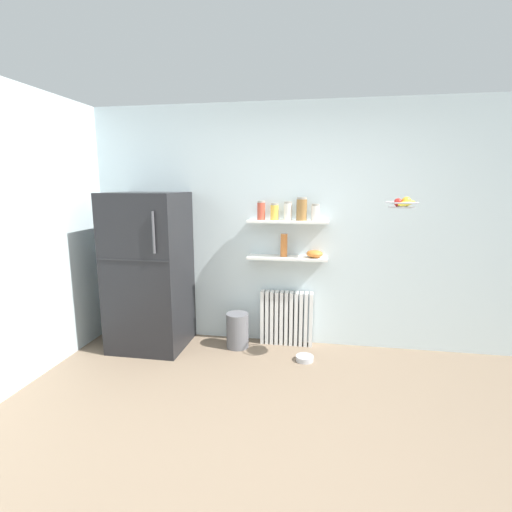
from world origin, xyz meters
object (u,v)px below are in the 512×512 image
(refrigerator, at_px, (149,271))
(storage_jar_3, at_px, (302,209))
(shelf_bowl, at_px, (315,254))
(storage_jar_2, at_px, (288,211))
(storage_jar_0, at_px, (261,210))
(storage_jar_4, at_px, (315,212))
(storage_jar_1, at_px, (274,212))
(radiator, at_px, (287,318))
(pet_food_bowl, at_px, (305,358))
(trash_bin, at_px, (237,330))
(hanging_fruit_basket, at_px, (403,203))
(vase, at_px, (284,245))

(refrigerator, bearing_deg, storage_jar_3, 8.67)
(storage_jar_3, bearing_deg, shelf_bowl, 0.00)
(storage_jar_2, relative_size, storage_jar_3, 0.82)
(storage_jar_0, bearing_deg, storage_jar_4, 0.00)
(refrigerator, xyz_separation_m, storage_jar_1, (1.32, 0.24, 0.64))
(radiator, bearing_deg, pet_food_bowl, -59.89)
(trash_bin, bearing_deg, hanging_fruit_basket, -11.50)
(storage_jar_0, height_order, storage_jar_2, storage_jar_0)
(refrigerator, distance_m, storage_jar_3, 1.75)
(hanging_fruit_basket, bearing_deg, refrigerator, 174.98)
(shelf_bowl, relative_size, pet_food_bowl, 0.97)
(refrigerator, relative_size, hanging_fruit_basket, 5.98)
(vase, relative_size, hanging_fruit_basket, 0.86)
(radiator, height_order, pet_food_bowl, radiator)
(storage_jar_2, bearing_deg, shelf_bowl, -0.00)
(storage_jar_0, xyz_separation_m, shelf_bowl, (0.57, 0.00, -0.45))
(vase, bearing_deg, storage_jar_0, -180.00)
(radiator, relative_size, vase, 2.48)
(storage_jar_2, xyz_separation_m, hanging_fruit_basket, (1.04, -0.46, 0.11))
(hanging_fruit_basket, bearing_deg, storage_jar_0, 160.68)
(radiator, distance_m, storage_jar_0, 1.22)
(storage_jar_4, height_order, trash_bin, storage_jar_4)
(trash_bin, relative_size, hanging_fruit_basket, 1.37)
(storage_jar_1, distance_m, storage_jar_3, 0.28)
(storage_jar_1, bearing_deg, storage_jar_3, 0.00)
(refrigerator, height_order, vase, refrigerator)
(storage_jar_3, distance_m, vase, 0.42)
(storage_jar_2, relative_size, trash_bin, 0.51)
(refrigerator, xyz_separation_m, storage_jar_3, (1.60, 0.24, 0.67))
(refrigerator, bearing_deg, hanging_fruit_basket, -5.02)
(refrigerator, bearing_deg, storage_jar_1, 10.49)
(storage_jar_3, height_order, hanging_fruit_basket, hanging_fruit_basket)
(storage_jar_3, height_order, vase, storage_jar_3)
(pet_food_bowl, height_order, hanging_fruit_basket, hanging_fruit_basket)
(refrigerator, bearing_deg, pet_food_bowl, -3.80)
(storage_jar_4, bearing_deg, pet_food_bowl, -99.33)
(storage_jar_0, distance_m, storage_jar_3, 0.42)
(trash_bin, bearing_deg, radiator, 18.88)
(storage_jar_1, xyz_separation_m, storage_jar_4, (0.42, 0.00, -0.00))
(storage_jar_4, bearing_deg, vase, 180.00)
(storage_jar_4, distance_m, pet_food_bowl, 1.49)
(storage_jar_1, xyz_separation_m, storage_jar_2, (0.14, 0.00, 0.01))
(shelf_bowl, bearing_deg, refrigerator, -172.04)
(trash_bin, distance_m, hanging_fruit_basket, 2.12)
(radiator, height_order, storage_jar_4, storage_jar_4)
(storage_jar_3, bearing_deg, storage_jar_4, 0.00)
(storage_jar_1, height_order, storage_jar_4, storage_jar_1)
(trash_bin, height_order, pet_food_bowl, trash_bin)
(storage_jar_3, relative_size, trash_bin, 0.62)
(trash_bin, bearing_deg, pet_food_bowl, -15.76)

